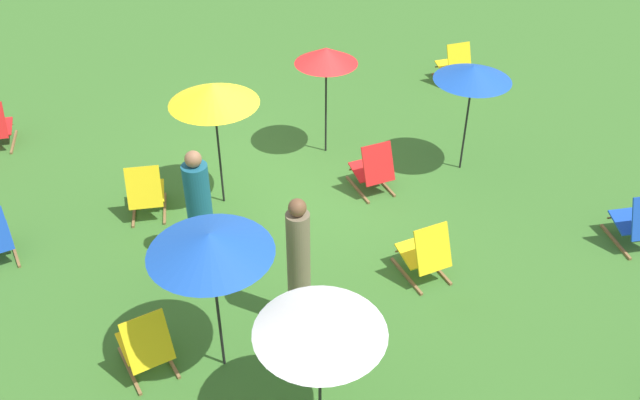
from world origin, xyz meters
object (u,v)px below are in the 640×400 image
object	(u,v)px
person_1	(299,266)
deckchair_8	(455,65)
deckchair_5	(146,192)
deckchair_10	(425,253)
umbrella_0	(320,321)
deckchair_9	(639,222)
umbrella_3	(213,94)
deckchair_2	(146,345)
person_0	(200,212)
umbrella_2	(473,73)
umbrella_4	(326,56)
umbrella_1	(210,244)
deckchair_1	(373,169)

from	to	relation	value
person_1	deckchair_8	bearing A→B (deg)	-136.46
deckchair_5	deckchair_10	xyz separation A→B (m)	(-3.14, 2.58, 0.00)
deckchair_10	umbrella_0	bearing A→B (deg)	34.72
deckchair_9	deckchair_10	world-z (taller)	same
umbrella_3	person_1	bearing A→B (deg)	96.04
umbrella_3	deckchair_5	bearing A→B (deg)	-4.07
deckchair_5	umbrella_3	distance (m)	1.79
umbrella_3	person_1	size ratio (longest dim) A/B	1.08
deckchair_2	deckchair_8	xyz separation A→B (m)	(-6.70, -5.18, 0.00)
umbrella_3	person_0	xyz separation A→B (m)	(0.54, 1.21, -0.99)
deckchair_10	person_1	size ratio (longest dim) A/B	0.47
deckchair_9	deckchair_10	bearing A→B (deg)	1.67
deckchair_2	umbrella_0	size ratio (longest dim) A/B	0.50
umbrella_3	umbrella_2	bearing A→B (deg)	173.91
deckchair_9	umbrella_3	world-z (taller)	umbrella_3
deckchair_2	deckchair_5	distance (m)	2.94
deckchair_8	umbrella_4	world-z (taller)	umbrella_4
umbrella_1	umbrella_2	xyz separation A→B (m)	(-4.51, -2.65, -0.10)
deckchair_2	person_0	xyz separation A→B (m)	(-0.98, -1.62, 0.42)
deckchair_9	umbrella_1	bearing A→B (deg)	10.88
deckchair_10	umbrella_2	xyz separation A→B (m)	(-1.73, -2.10, 1.28)
deckchair_1	deckchair_9	world-z (taller)	same
deckchair_10	umbrella_3	world-z (taller)	umbrella_3
deckchair_1	deckchair_10	xyz separation A→B (m)	(0.16, 2.02, 0.00)
deckchair_5	deckchair_9	world-z (taller)	same
umbrella_4	umbrella_2	bearing A→B (deg)	146.51
deckchair_9	deckchair_10	xyz separation A→B (m)	(3.01, -0.41, 0.00)
deckchair_1	deckchair_10	distance (m)	2.02
umbrella_4	person_1	xyz separation A→B (m)	(1.64, 3.53, -0.84)
umbrella_0	umbrella_2	distance (m)	5.36
deckchair_5	umbrella_1	size ratio (longest dim) A/B	0.45
deckchair_8	umbrella_0	distance (m)	8.43
umbrella_3	deckchair_1	bearing A→B (deg)	167.66
umbrella_1	deckchair_10	bearing A→B (deg)	-168.67
umbrella_1	person_0	bearing A→B (deg)	-95.90
deckchair_1	deckchair_10	bearing A→B (deg)	81.79
deckchair_10	deckchair_8	bearing A→B (deg)	-127.70
deckchair_1	umbrella_3	xyz separation A→B (m)	(2.20, -0.48, 1.41)
umbrella_4	person_1	distance (m)	3.98
deckchair_5	umbrella_0	distance (m)	4.56
deckchair_2	person_1	xyz separation A→B (m)	(-1.81, -0.12, 0.49)
umbrella_0	person_1	size ratio (longest dim) A/B	0.94
deckchair_2	umbrella_3	size ratio (longest dim) A/B	0.43
umbrella_0	umbrella_1	bearing A→B (deg)	-57.37
deckchair_9	umbrella_3	distance (m)	6.00
deckchair_2	deckchair_9	world-z (taller)	same
deckchair_5	person_0	bearing A→B (deg)	123.37
deckchair_10	umbrella_1	bearing A→B (deg)	6.36
person_1	deckchair_9	bearing A→B (deg)	175.11
deckchair_1	deckchair_2	world-z (taller)	same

